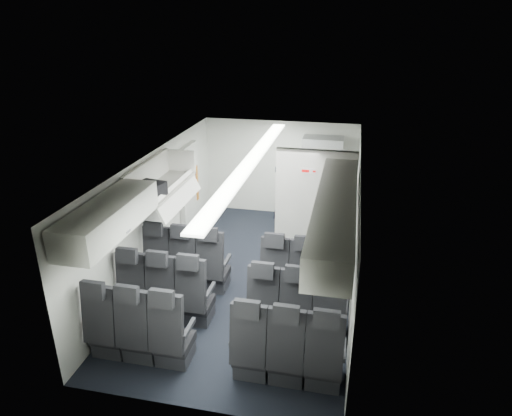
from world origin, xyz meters
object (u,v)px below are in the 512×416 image
at_px(galley_unit, 321,180).
at_px(boarding_door, 190,190).
at_px(seat_row_front, 244,272).
at_px(carry_on_bag, 152,189).
at_px(flight_attendant, 283,201).
at_px(seat_row_mid, 229,303).
at_px(seat_row_rear, 211,344).

height_order(galley_unit, boarding_door, galley_unit).
relative_size(seat_row_front, galley_unit, 1.75).
bearing_deg(boarding_door, carry_on_bag, -83.87).
distance_m(galley_unit, flight_attendant, 1.18).
relative_size(seat_row_mid, carry_on_bag, 8.43).
bearing_deg(seat_row_front, carry_on_bag, -173.84).
relative_size(seat_row_rear, boarding_door, 1.79).
xyz_separation_m(flight_attendant, carry_on_bag, (-1.68, -2.45, 1.00)).
height_order(seat_row_mid, seat_row_rear, same).
xyz_separation_m(seat_row_front, boarding_door, (-1.64, 2.09, 0.55)).
bearing_deg(galley_unit, seat_row_front, -106.28).
xyz_separation_m(seat_row_front, galley_unit, (0.95, 3.25, 0.55)).
distance_m(seat_row_mid, galley_unit, 4.30).
bearing_deg(galley_unit, boarding_door, -155.72).
height_order(seat_row_front, seat_row_mid, same).
relative_size(seat_row_rear, carry_on_bag, 8.43).
height_order(boarding_door, carry_on_bag, carry_on_bag).
relative_size(boarding_door, flight_attendant, 1.20).
xyz_separation_m(seat_row_rear, carry_on_bag, (-1.40, 1.65, 1.37)).
relative_size(seat_row_front, seat_row_rear, 1.00).
xyz_separation_m(seat_row_front, carry_on_bag, (-1.40, -0.15, 1.37)).
bearing_deg(seat_row_rear, carry_on_bag, 130.31).
height_order(seat_row_mid, boarding_door, boarding_door).
bearing_deg(seat_row_rear, galley_unit, 79.35).
xyz_separation_m(seat_row_front, seat_row_mid, (0.00, -0.90, 0.00)).
relative_size(seat_row_mid, boarding_door, 1.79).
bearing_deg(seat_row_rear, boarding_door, 112.87).
xyz_separation_m(seat_row_rear, galley_unit, (0.95, 5.05, 0.55)).
bearing_deg(carry_on_bag, boarding_door, 107.74).
height_order(seat_row_front, seat_row_rear, same).
relative_size(seat_row_rear, flight_attendant, 2.15).
distance_m(boarding_door, flight_attendant, 1.94).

